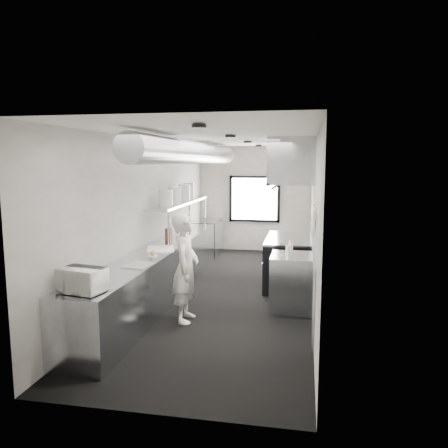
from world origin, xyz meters
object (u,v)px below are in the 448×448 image
at_px(squeeze_bottle_a, 289,254).
at_px(far_work_table, 206,237).
at_px(prep_counter, 159,273).
at_px(deli_tub_a, 88,277).
at_px(pass_shelf, 180,203).
at_px(microwave, 82,280).
at_px(squeeze_bottle_b, 288,251).
at_px(plate_stack_b, 175,195).
at_px(cutting_board, 160,249).
at_px(deli_tub_b, 93,276).
at_px(squeeze_bottle_c, 290,249).
at_px(bottle_station, 291,282).
at_px(small_plate, 153,256).
at_px(plate_stack_a, 166,198).
at_px(squeeze_bottle_e, 291,246).
at_px(plate_stack_d, 189,191).
at_px(range, 288,262).
at_px(line_cook, 185,268).
at_px(squeeze_bottle_d, 291,248).
at_px(knife_block, 169,234).
at_px(plate_stack_c, 184,192).
at_px(exhaust_hood, 293,162).

bearing_deg(squeeze_bottle_a, far_work_table, 118.14).
distance_m(prep_counter, squeeze_bottle_a, 2.38).
height_order(prep_counter, deli_tub_a, deli_tub_a).
height_order(pass_shelf, microwave, pass_shelf).
xyz_separation_m(pass_shelf, squeeze_bottle_b, (2.28, -1.82, -0.55)).
bearing_deg(plate_stack_b, cutting_board, -85.21).
bearing_deg(prep_counter, deli_tub_b, -93.74).
distance_m(squeeze_bottle_a, squeeze_bottle_c, 0.33).
bearing_deg(bottle_station, small_plate, -166.72).
xyz_separation_m(cutting_board, plate_stack_b, (-0.10, 1.22, 0.83)).
bearing_deg(plate_stack_a, squeeze_bottle_b, -22.68).
distance_m(prep_counter, squeeze_bottle_b, 2.33).
distance_m(far_work_table, squeeze_bottle_e, 4.32).
distance_m(plate_stack_d, squeeze_bottle_e, 3.30).
bearing_deg(small_plate, cutting_board, 96.60).
xyz_separation_m(range, small_plate, (-2.05, -1.91, 0.44)).
height_order(line_cook, plate_stack_d, plate_stack_d).
distance_m(range, cutting_board, 2.54).
distance_m(pass_shelf, squeeze_bottle_b, 2.97).
relative_size(small_plate, squeeze_bottle_d, 0.97).
bearing_deg(far_work_table, line_cook, -80.84).
xyz_separation_m(far_work_table, squeeze_bottle_b, (2.24, -4.02, 0.54)).
bearing_deg(deli_tub_b, squeeze_bottle_a, 34.09).
distance_m(cutting_board, squeeze_bottle_c, 2.21).
bearing_deg(deli_tub_a, line_cook, 53.67).
bearing_deg(range, knife_block, -170.82).
bearing_deg(pass_shelf, plate_stack_b, -88.11).
relative_size(deli_tub_a, squeeze_bottle_a, 0.91).
bearing_deg(plate_stack_c, deli_tub_b, -91.54).
relative_size(pass_shelf, squeeze_bottle_b, 17.05).
bearing_deg(squeeze_bottle_d, prep_counter, 179.56).
height_order(deli_tub_b, plate_stack_b, plate_stack_b).
bearing_deg(squeeze_bottle_d, squeeze_bottle_e, 99.83).
distance_m(bottle_station, squeeze_bottle_c, 0.55).
height_order(exhaust_hood, squeeze_bottle_d, exhaust_hood).
relative_size(plate_stack_a, squeeze_bottle_a, 1.81).
relative_size(pass_shelf, cutting_board, 5.11).
distance_m(deli_tub_a, squeeze_bottle_b, 3.07).
bearing_deg(squeeze_bottle_b, microwave, -133.41).
height_order(bottle_station, line_cook, line_cook).
xyz_separation_m(bottle_station, deli_tub_b, (-2.44, -1.96, 0.50)).
height_order(bottle_station, small_plate, small_plate).
relative_size(microwave, plate_stack_a, 1.57).
relative_size(prep_counter, deli_tub_a, 40.01).
relative_size(pass_shelf, deli_tub_b, 22.40).
xyz_separation_m(prep_counter, small_plate, (0.14, -0.71, 0.46)).
height_order(deli_tub_a, cutting_board, deli_tub_a).
bearing_deg(knife_block, deli_tub_b, -91.81).
distance_m(pass_shelf, plate_stack_d, 0.81).
xyz_separation_m(far_work_table, plate_stack_b, (-0.03, -2.62, 1.29)).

